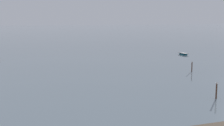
{
  "coord_description": "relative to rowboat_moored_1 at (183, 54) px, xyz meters",
  "views": [
    {
      "loc": [
        -35.38,
        -35.01,
        9.35
      ],
      "look_at": [
        -14.3,
        23.52,
        0.25
      ],
      "focal_mm": 48.9,
      "sensor_mm": 36.0,
      "label": 1
    }
  ],
  "objects": [
    {
      "name": "rowboat_moored_1",
      "position": [
        0.0,
        0.0,
        0.0
      ],
      "size": [
        1.64,
        3.87,
        0.59
      ],
      "rotation": [
        0.0,
        0.0,
        4.62
      ],
      "color": "#197084",
      "rests_on": "ground"
    },
    {
      "name": "mooring_post_left",
      "position": [
        -21.02,
        -39.48,
        0.73
      ],
      "size": [
        0.22,
        0.22,
        2.11
      ],
      "color": "#503323",
      "rests_on": "ground"
    },
    {
      "name": "mooring_post_right",
      "position": [
        -13.05,
        -22.89,
        0.69
      ],
      "size": [
        0.22,
        0.22,
        1.99
      ],
      "color": "#513323",
      "rests_on": "ground"
    }
  ]
}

